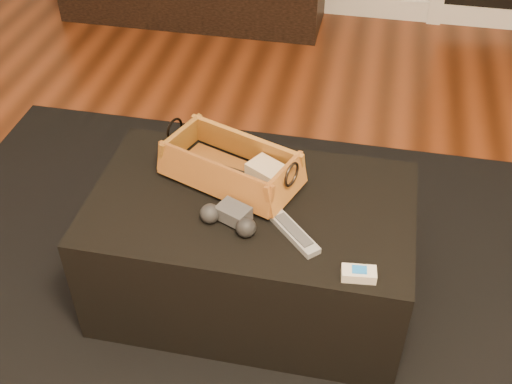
% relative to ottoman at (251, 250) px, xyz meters
% --- Properties ---
extents(baseboard, '(5.00, 0.04, 0.12)m').
position_rel_ottoman_xyz_m(baseboard, '(-0.22, 2.30, -0.16)').
color(baseboard, white).
rests_on(baseboard, floor).
extents(area_rug, '(2.60, 2.00, 0.01)m').
position_rel_ottoman_xyz_m(area_rug, '(-0.00, -0.05, -0.22)').
color(area_rug, black).
rests_on(area_rug, floor).
extents(ottoman, '(1.00, 0.60, 0.42)m').
position_rel_ottoman_xyz_m(ottoman, '(0.00, 0.00, 0.00)').
color(ottoman, black).
rests_on(ottoman, area_rug).
extents(tv_remote, '(0.24, 0.11, 0.02)m').
position_rel_ottoman_xyz_m(tv_remote, '(-0.11, 0.09, 0.24)').
color(tv_remote, black).
rests_on(tv_remote, wicker_basket).
extents(cloth_bundle, '(0.15, 0.13, 0.07)m').
position_rel_ottoman_xyz_m(cloth_bundle, '(0.04, 0.08, 0.26)').
color(cloth_bundle, '#CBB28D').
rests_on(cloth_bundle, wicker_basket).
extents(wicker_basket, '(0.48, 0.36, 0.15)m').
position_rel_ottoman_xyz_m(wicker_basket, '(-0.08, 0.09, 0.26)').
color(wicker_basket, brown).
rests_on(wicker_basket, ottoman).
extents(game_controller, '(0.19, 0.14, 0.06)m').
position_rel_ottoman_xyz_m(game_controller, '(-0.04, -0.11, 0.24)').
color(game_controller, '#353538').
rests_on(game_controller, ottoman).
extents(silver_remote, '(0.18, 0.18, 0.02)m').
position_rel_ottoman_xyz_m(silver_remote, '(0.15, -0.12, 0.22)').
color(silver_remote, '#94959B').
rests_on(silver_remote, ottoman).
extents(cream_gadget, '(0.10, 0.06, 0.03)m').
position_rel_ottoman_xyz_m(cream_gadget, '(0.35, -0.24, 0.23)').
color(cream_gadget, beige).
rests_on(cream_gadget, ottoman).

